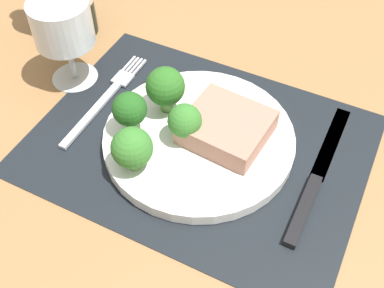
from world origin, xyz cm
name	(u,v)px	position (x,y,z in cm)	size (l,w,h in cm)	color
ground_plane	(199,152)	(0.00, 0.00, -1.50)	(140.00, 110.00, 3.00)	#996D42
placemat	(199,144)	(0.00, 0.00, 0.15)	(40.97, 30.83, 0.30)	black
plate	(199,139)	(0.00, 0.00, 1.10)	(23.82, 23.82, 1.60)	white
steak	(226,127)	(3.00, 1.42, 3.35)	(9.71, 9.00, 2.90)	tan
broccoli_back_left	(130,110)	(-7.73, -3.05, 5.52)	(4.22, 4.22, 5.85)	#6B994C
broccoli_front_edge	(185,122)	(-1.26, -1.33, 4.91)	(4.12, 4.12, 5.24)	#5B8942
broccoli_center	(165,87)	(-5.71, 2.15, 5.71)	(4.95, 4.95, 6.40)	#5B8942
broccoli_near_steak	(132,148)	(-4.62, -7.73, 5.08)	(4.82, 4.82, 5.66)	#6B994C
fork	(106,98)	(-14.83, 1.42, 0.55)	(2.40, 19.20, 0.50)	silver
knife	(315,181)	(14.90, 0.53, 0.60)	(1.80, 23.00, 0.80)	black
wine_glass	(63,28)	(-21.41, 3.39, 8.67)	(7.97, 7.97, 12.36)	silver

